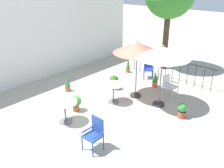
% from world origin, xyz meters
% --- Properties ---
extents(ground_plane, '(60.00, 60.00, 0.00)m').
position_xyz_m(ground_plane, '(0.00, 0.00, 0.00)').
color(ground_plane, '#B0A99A').
extents(villa_facade, '(11.69, 0.30, 3.76)m').
position_xyz_m(villa_facade, '(0.00, 4.52, 1.88)').
color(villa_facade, white).
rests_on(villa_facade, ground).
extents(terrace_railing, '(0.03, 4.70, 1.01)m').
position_xyz_m(terrace_railing, '(3.65, 0.00, 0.68)').
color(terrace_railing, black).
rests_on(terrace_railing, ground).
extents(patio_umbrella_0, '(1.93, 1.93, 2.31)m').
position_xyz_m(patio_umbrella_0, '(1.20, -1.15, 2.04)').
color(patio_umbrella_0, '#2D2D2D').
rests_on(patio_umbrella_0, ground).
extents(patio_umbrella_1, '(1.84, 1.84, 2.28)m').
position_xyz_m(patio_umbrella_1, '(1.22, -0.06, 2.00)').
color(patio_umbrella_1, '#2D2D2D').
rests_on(patio_umbrella_1, ground).
extents(cafe_table_0, '(0.81, 0.81, 0.75)m').
position_xyz_m(cafe_table_0, '(0.25, 0.28, 0.53)').
color(cafe_table_0, silver).
rests_on(cafe_table_0, ground).
extents(cafe_table_1, '(0.82, 0.82, 0.73)m').
position_xyz_m(cafe_table_1, '(-1.85, 0.54, 0.51)').
color(cafe_table_1, silver).
rests_on(cafe_table_1, ground).
extents(patio_chair_0, '(0.61, 0.62, 0.93)m').
position_xyz_m(patio_chair_0, '(3.25, 0.69, 0.53)').
color(patio_chair_0, '#263E9F').
rests_on(patio_chair_0, ground).
extents(patio_chair_1, '(0.48, 0.52, 0.89)m').
position_xyz_m(patio_chair_1, '(2.09, -1.05, 0.52)').
color(patio_chair_1, silver).
rests_on(patio_chair_1, ground).
extents(patio_chair_2, '(0.45, 0.47, 0.97)m').
position_xyz_m(patio_chair_2, '(-2.18, -1.17, 0.55)').
color(patio_chair_2, '#264690').
rests_on(patio_chair_2, ground).
extents(potted_plant_0, '(0.23, 0.23, 0.67)m').
position_xyz_m(potted_plant_0, '(3.18, 1.87, 0.34)').
color(potted_plant_0, '#B75D3A').
rests_on(potted_plant_0, ground).
extents(potted_plant_1, '(0.25, 0.25, 0.75)m').
position_xyz_m(potted_plant_1, '(-0.27, 2.39, 0.38)').
color(potted_plant_1, '#B45C3D').
rests_on(potted_plant_1, ground).
extents(potted_plant_2, '(0.33, 0.34, 0.55)m').
position_xyz_m(potted_plant_2, '(0.95, -2.22, 0.29)').
color(potted_plant_2, '#A04B3A').
rests_on(potted_plant_2, ground).
extents(potted_plant_4, '(0.39, 0.39, 0.62)m').
position_xyz_m(potted_plant_4, '(1.18, 1.06, 0.36)').
color(potted_plant_4, brown).
rests_on(potted_plant_4, ground).
extents(potted_plant_5, '(0.25, 0.25, 0.69)m').
position_xyz_m(potted_plant_5, '(2.57, -0.11, 0.35)').
color(potted_plant_5, '#CE6849').
rests_on(potted_plant_5, ground).
extents(potted_plant_6, '(0.41, 0.41, 0.59)m').
position_xyz_m(potted_plant_6, '(-1.14, 0.85, 0.35)').
color(potted_plant_6, '#B5562E').
rests_on(potted_plant_6, ground).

